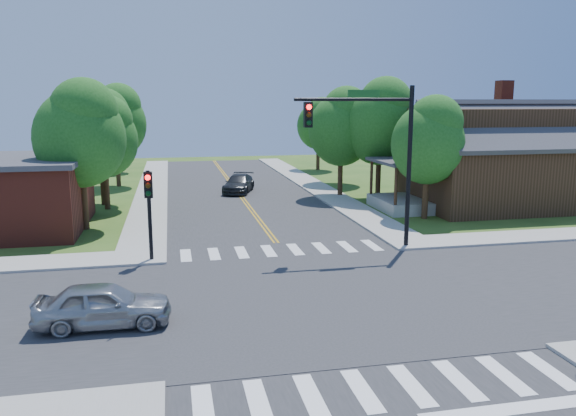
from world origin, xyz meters
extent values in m
plane|color=#32571B|center=(0.00, 0.00, 0.00)|extent=(100.00, 100.00, 0.00)
cube|color=#2D2D30|center=(0.00, 0.00, 0.02)|extent=(10.00, 90.00, 0.04)
cube|color=#2D2D30|center=(0.00, 0.00, 0.03)|extent=(90.00, 10.00, 0.04)
cube|color=#2D2D30|center=(0.00, 0.00, 0.00)|extent=(10.20, 10.20, 0.06)
cube|color=#9E9B93|center=(6.10, 25.00, 0.07)|extent=(2.20, 40.00, 0.14)
cube|color=#9E9B93|center=(-6.10, 25.00, 0.07)|extent=(2.20, 40.00, 0.14)
cube|color=white|center=(-4.20, 6.20, 0.05)|extent=(0.45, 2.00, 0.01)
cube|color=white|center=(-3.00, 6.20, 0.05)|extent=(0.45, 2.00, 0.01)
cube|color=white|center=(-1.80, 6.20, 0.05)|extent=(0.45, 2.00, 0.01)
cube|color=white|center=(-0.60, 6.20, 0.05)|extent=(0.45, 2.00, 0.01)
cube|color=white|center=(0.60, 6.20, 0.05)|extent=(0.45, 2.00, 0.01)
cube|color=white|center=(1.80, 6.20, 0.05)|extent=(0.45, 2.00, 0.01)
cube|color=white|center=(3.00, 6.20, 0.05)|extent=(0.45, 2.00, 0.01)
cube|color=white|center=(4.20, 6.20, 0.05)|extent=(0.45, 2.00, 0.01)
cube|color=white|center=(-4.20, -6.20, 0.05)|extent=(0.45, 2.00, 0.01)
cube|color=white|center=(-3.00, -6.20, 0.05)|extent=(0.45, 2.00, 0.01)
cube|color=white|center=(-1.80, -6.20, 0.05)|extent=(0.45, 2.00, 0.01)
cube|color=white|center=(-0.60, -6.20, 0.05)|extent=(0.45, 2.00, 0.01)
cube|color=white|center=(0.60, -6.20, 0.05)|extent=(0.45, 2.00, 0.01)
cube|color=white|center=(1.80, -6.20, 0.05)|extent=(0.45, 2.00, 0.01)
cube|color=white|center=(3.00, -6.20, 0.05)|extent=(0.45, 2.00, 0.01)
cube|color=white|center=(4.20, -6.20, 0.05)|extent=(0.45, 2.00, 0.01)
cube|color=gold|center=(-0.10, 26.25, 0.05)|extent=(0.10, 37.50, 0.01)
cube|color=gold|center=(0.10, 26.25, 0.05)|extent=(0.10, 37.50, 0.01)
cube|color=white|center=(2.50, -7.60, 0.00)|extent=(4.60, 0.45, 0.09)
cylinder|color=black|center=(5.60, 5.60, 3.60)|extent=(0.20, 0.20, 7.20)
cylinder|color=black|center=(3.00, 5.60, 6.60)|extent=(5.20, 0.14, 0.14)
cube|color=#19591E|center=(3.40, 5.55, 6.85)|extent=(1.40, 0.04, 0.30)
cube|color=black|center=(1.00, 5.60, 5.98)|extent=(0.34, 0.28, 1.05)
sphere|color=#FF0C0C|center=(1.00, 5.43, 6.29)|extent=(0.22, 0.22, 0.22)
sphere|color=#3F2605|center=(1.00, 5.43, 5.97)|extent=(0.22, 0.22, 0.22)
sphere|color=#05330F|center=(1.00, 5.43, 5.65)|extent=(0.22, 0.22, 0.22)
cylinder|color=black|center=(-5.60, 5.60, 1.90)|extent=(0.16, 0.16, 3.80)
cube|color=black|center=(-5.60, 5.60, 3.23)|extent=(0.34, 0.28, 1.05)
sphere|color=#FF0C0C|center=(-5.60, 5.43, 3.54)|extent=(0.22, 0.22, 0.22)
sphere|color=#3F2605|center=(-5.60, 5.43, 3.22)|extent=(0.22, 0.22, 0.22)
sphere|color=#05330F|center=(-5.60, 5.43, 2.90)|extent=(0.22, 0.22, 0.22)
cube|color=black|center=(15.20, 14.20, 2.00)|extent=(10.00, 8.00, 4.00)
cube|color=#9E9B93|center=(8.90, 14.20, 0.35)|extent=(2.60, 4.50, 0.70)
cylinder|color=black|center=(7.80, 12.20, 1.60)|extent=(0.18, 0.18, 2.50)
cylinder|color=black|center=(7.80, 16.20, 1.60)|extent=(0.18, 0.18, 2.50)
cube|color=#38383D|center=(8.90, 14.20, 2.95)|extent=(2.80, 4.80, 0.18)
cube|color=maroon|center=(17.70, 17.70, 3.55)|extent=(0.90, 0.90, 7.11)
cylinder|color=#382314|center=(9.25, 11.43, 1.29)|extent=(0.34, 0.34, 2.57)
ellipsoid|color=#1D5719|center=(9.25, 11.43, 4.20)|extent=(4.06, 3.86, 4.47)
sphere|color=#1D5719|center=(9.55, 11.23, 5.42)|extent=(2.98, 2.98, 2.98)
cylinder|color=#382314|center=(8.97, 18.06, 1.52)|extent=(0.34, 0.34, 3.04)
ellipsoid|color=#1D5719|center=(8.97, 18.06, 4.96)|extent=(4.80, 4.56, 5.27)
sphere|color=#1D5719|center=(9.27, 17.86, 6.39)|extent=(3.52, 3.52, 3.52)
cylinder|color=#382314|center=(8.62, 25.60, 1.41)|extent=(0.34, 0.34, 2.82)
ellipsoid|color=#1D5719|center=(8.62, 25.60, 4.61)|extent=(4.46, 4.24, 4.91)
sphere|color=#1D5719|center=(8.92, 25.40, 5.95)|extent=(3.27, 3.27, 3.27)
cylinder|color=#382314|center=(9.25, 34.93, 1.29)|extent=(0.34, 0.34, 2.58)
ellipsoid|color=#1D5719|center=(9.25, 34.93, 4.21)|extent=(4.07, 3.87, 4.48)
sphere|color=#1D5719|center=(9.55, 34.73, 5.43)|extent=(2.99, 2.99, 2.99)
cylinder|color=#382314|center=(-9.11, 12.56, 1.44)|extent=(0.34, 0.34, 2.87)
ellipsoid|color=#1D5719|center=(-9.11, 12.56, 4.68)|extent=(4.53, 4.31, 4.99)
sphere|color=#1D5719|center=(-8.81, 12.36, 6.05)|extent=(3.32, 3.32, 3.32)
cylinder|color=#382314|center=(-8.96, 19.69, 1.37)|extent=(0.34, 0.34, 2.75)
ellipsoid|color=#1D5719|center=(-8.96, 19.69, 4.48)|extent=(4.34, 4.12, 4.77)
sphere|color=#1D5719|center=(-8.66, 19.49, 5.78)|extent=(3.18, 3.18, 3.18)
cylinder|color=#382314|center=(-8.72, 27.72, 1.47)|extent=(0.34, 0.34, 2.95)
ellipsoid|color=#1D5719|center=(-8.72, 27.72, 4.81)|extent=(4.65, 4.42, 5.12)
sphere|color=#1D5719|center=(-8.42, 27.52, 6.20)|extent=(3.41, 3.41, 3.41)
cylinder|color=#382314|center=(-9.31, 36.71, 1.17)|extent=(0.34, 0.34, 2.35)
ellipsoid|color=#1D5719|center=(-9.31, 36.71, 3.83)|extent=(3.71, 3.52, 4.08)
sphere|color=#1D5719|center=(-9.01, 36.51, 4.94)|extent=(2.72, 2.72, 2.72)
cylinder|color=#382314|center=(6.74, 19.49, 1.41)|extent=(0.34, 0.34, 2.82)
ellipsoid|color=#1D5719|center=(6.74, 19.49, 4.60)|extent=(4.45, 4.23, 4.89)
sphere|color=#1D5719|center=(7.04, 19.29, 5.93)|extent=(3.26, 3.26, 3.26)
cylinder|color=#382314|center=(-8.59, 18.09, 1.29)|extent=(0.34, 0.34, 2.58)
ellipsoid|color=#1D5719|center=(-8.59, 18.09, 4.21)|extent=(4.07, 3.87, 4.48)
sphere|color=#1D5719|center=(-8.29, 17.89, 5.43)|extent=(2.98, 2.98, 2.98)
imported|color=#A3A6A9|center=(-6.76, -1.09, 0.66)|extent=(1.78, 3.97, 1.32)
imported|color=#27292B|center=(0.07, 22.60, 0.63)|extent=(4.31, 5.40, 1.27)
camera|label=1|loc=(-4.67, -17.38, 6.54)|focal=35.00mm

